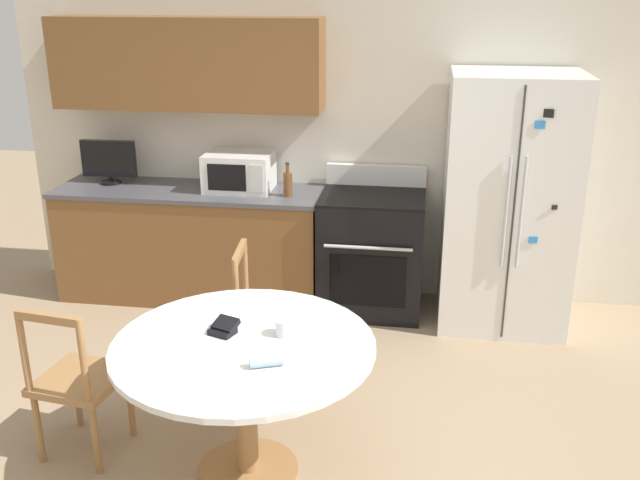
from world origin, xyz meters
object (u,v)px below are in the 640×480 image
at_px(countertop_tv, 109,160).
at_px(refrigerator, 507,203).
at_px(oven_range, 372,252).
at_px(candle_glass, 285,329).
at_px(wallet, 224,328).
at_px(microwave, 239,171).
at_px(dining_chair_left, 78,381).
at_px(dining_chair_far, 268,319).
at_px(counter_bottle, 288,184).

bearing_deg(countertop_tv, refrigerator, -2.70).
xyz_separation_m(oven_range, countertop_tv, (-2.11, 0.09, 0.62)).
height_order(candle_glass, wallet, candle_glass).
height_order(microwave, dining_chair_left, microwave).
bearing_deg(refrigerator, candle_glass, -122.81).
height_order(oven_range, dining_chair_far, oven_range).
height_order(counter_bottle, dining_chair_left, counter_bottle).
height_order(dining_chair_far, wallet, dining_chair_far).
bearing_deg(refrigerator, oven_range, 176.69).
relative_size(oven_range, countertop_tv, 2.46).
distance_m(oven_range, dining_chair_far, 1.31).
distance_m(microwave, dining_chair_left, 2.25).
relative_size(refrigerator, candle_glass, 19.58).
height_order(oven_range, dining_chair_left, oven_range).
bearing_deg(refrigerator, counter_bottle, 179.85).
relative_size(counter_bottle, dining_chair_far, 0.29).
bearing_deg(counter_bottle, dining_chair_far, -85.76).
distance_m(oven_range, counter_bottle, 0.83).
height_order(dining_chair_far, candle_glass, dining_chair_far).
bearing_deg(dining_chair_left, microwave, 88.61).
bearing_deg(dining_chair_left, countertop_tv, 116.26).
relative_size(candle_glass, wallet, 0.59).
relative_size(countertop_tv, wallet, 2.74).
distance_m(candle_glass, wallet, 0.31).
bearing_deg(wallet, dining_chair_far, 87.89).
xyz_separation_m(countertop_tv, dining_chair_left, (0.72, -2.15, -0.65)).
relative_size(microwave, candle_glass, 5.36).
xyz_separation_m(counter_bottle, dining_chair_far, (0.08, -1.14, -0.56)).
bearing_deg(microwave, refrigerator, -3.62).
distance_m(dining_chair_left, dining_chair_far, 1.21).
distance_m(refrigerator, candle_glass, 2.31).
bearing_deg(oven_range, refrigerator, -3.31).
relative_size(dining_chair_left, wallet, 5.62).
xyz_separation_m(refrigerator, dining_chair_left, (-2.36, -2.01, -0.49)).
height_order(countertop_tv, dining_chair_far, countertop_tv).
bearing_deg(dining_chair_far, counter_bottle, 178.90).
xyz_separation_m(microwave, candle_glass, (0.77, -2.07, -0.25)).
distance_m(microwave, counter_bottle, 0.43).
bearing_deg(wallet, countertop_tv, 125.90).
xyz_separation_m(dining_chair_far, wallet, (-0.03, -0.83, 0.35)).
relative_size(countertop_tv, counter_bottle, 1.70).
distance_m(refrigerator, countertop_tv, 3.09).
bearing_deg(dining_chair_far, countertop_tv, -134.76).
height_order(countertop_tv, counter_bottle, countertop_tv).
bearing_deg(microwave, candle_glass, -69.65).
bearing_deg(dining_chair_far, candle_glass, 13.67).
bearing_deg(oven_range, countertop_tv, 177.58).
relative_size(countertop_tv, dining_chair_left, 0.49).
bearing_deg(candle_glass, dining_chair_far, 109.02).
distance_m(oven_range, countertop_tv, 2.20).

